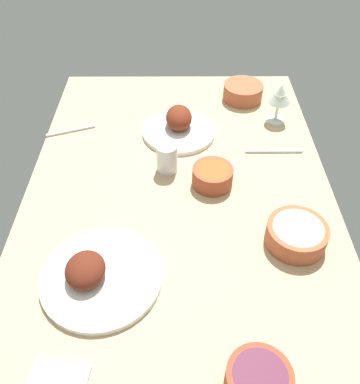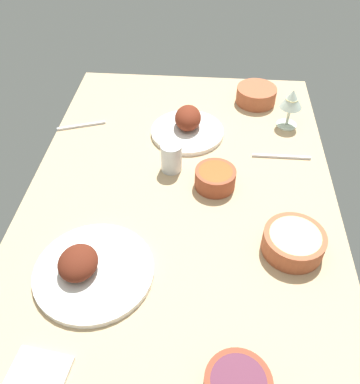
{
  "view_description": "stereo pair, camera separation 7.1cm",
  "coord_description": "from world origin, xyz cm",
  "px_view_note": "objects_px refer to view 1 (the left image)",
  "views": [
    {
      "loc": [
        83.91,
        -0.28,
        87.99
      ],
      "look_at": [
        0.0,
        0.0,
        6.0
      ],
      "focal_mm": 38.46,
      "sensor_mm": 36.0,
      "label": 1
    },
    {
      "loc": [
        83.64,
        6.83,
        87.99
      ],
      "look_at": [
        0.0,
        0.0,
        6.0
      ],
      "focal_mm": 38.46,
      "sensor_mm": 36.0,
      "label": 2
    }
  ],
  "objects_px": {
    "bowl_soup": "(214,176)",
    "fork_loose": "(72,131)",
    "water_tumbler": "(168,158)",
    "spoon_loose": "(275,151)",
    "bowl_potatoes": "(298,234)",
    "plate_near_viewer": "(98,275)",
    "wine_glass": "(281,96)",
    "bowl_pasta": "(244,91)",
    "plate_center_main": "(181,126)",
    "bowl_onions": "(260,379)"
  },
  "relations": [
    {
      "from": "bowl_soup",
      "to": "water_tumbler",
      "type": "height_order",
      "value": "water_tumbler"
    },
    {
      "from": "bowl_pasta",
      "to": "bowl_potatoes",
      "type": "distance_m",
      "value": 0.7
    },
    {
      "from": "bowl_pasta",
      "to": "bowl_soup",
      "type": "bearing_deg",
      "value": -16.8
    },
    {
      "from": "plate_near_viewer",
      "to": "wine_glass",
      "type": "height_order",
      "value": "wine_glass"
    },
    {
      "from": "water_tumbler",
      "to": "spoon_loose",
      "type": "xyz_separation_m",
      "value": [
        -0.08,
        0.34,
        -0.04
      ]
    },
    {
      "from": "wine_glass",
      "to": "water_tumbler",
      "type": "bearing_deg",
      "value": -55.16
    },
    {
      "from": "bowl_soup",
      "to": "fork_loose",
      "type": "relative_size",
      "value": 0.72
    },
    {
      "from": "plate_center_main",
      "to": "fork_loose",
      "type": "height_order",
      "value": "plate_center_main"
    },
    {
      "from": "water_tumbler",
      "to": "wine_glass",
      "type": "bearing_deg",
      "value": 124.84
    },
    {
      "from": "plate_near_viewer",
      "to": "bowl_potatoes",
      "type": "xyz_separation_m",
      "value": [
        -0.11,
        0.5,
        0.01
      ]
    },
    {
      "from": "spoon_loose",
      "to": "bowl_pasta",
      "type": "bearing_deg",
      "value": 101.6
    },
    {
      "from": "bowl_potatoes",
      "to": "water_tumbler",
      "type": "relative_size",
      "value": 1.69
    },
    {
      "from": "plate_center_main",
      "to": "fork_loose",
      "type": "bearing_deg",
      "value": -90.29
    },
    {
      "from": "plate_near_viewer",
      "to": "plate_center_main",
      "type": "relative_size",
      "value": 1.18
    },
    {
      "from": "fork_loose",
      "to": "spoon_loose",
      "type": "relative_size",
      "value": 0.9
    },
    {
      "from": "plate_near_viewer",
      "to": "water_tumbler",
      "type": "relative_size",
      "value": 3.15
    },
    {
      "from": "bowl_soup",
      "to": "fork_loose",
      "type": "distance_m",
      "value": 0.54
    },
    {
      "from": "bowl_potatoes",
      "to": "bowl_soup",
      "type": "bearing_deg",
      "value": -137.98
    },
    {
      "from": "plate_near_viewer",
      "to": "wine_glass",
      "type": "xyz_separation_m",
      "value": [
        -0.66,
        0.54,
        0.08
      ]
    },
    {
      "from": "bowl_soup",
      "to": "fork_loose",
      "type": "height_order",
      "value": "bowl_soup"
    },
    {
      "from": "water_tumbler",
      "to": "bowl_potatoes",
      "type": "bearing_deg",
      "value": 49.42
    },
    {
      "from": "plate_center_main",
      "to": "bowl_soup",
      "type": "height_order",
      "value": "plate_center_main"
    },
    {
      "from": "bowl_pasta",
      "to": "bowl_onions",
      "type": "height_order",
      "value": "bowl_pasta"
    },
    {
      "from": "bowl_potatoes",
      "to": "fork_loose",
      "type": "height_order",
      "value": "bowl_potatoes"
    },
    {
      "from": "bowl_soup",
      "to": "spoon_loose",
      "type": "height_order",
      "value": "bowl_soup"
    },
    {
      "from": "bowl_pasta",
      "to": "wine_glass",
      "type": "bearing_deg",
      "value": 35.35
    },
    {
      "from": "bowl_onions",
      "to": "wine_glass",
      "type": "distance_m",
      "value": 0.93
    },
    {
      "from": "bowl_onions",
      "to": "fork_loose",
      "type": "relative_size",
      "value": 0.78
    },
    {
      "from": "fork_loose",
      "to": "plate_near_viewer",
      "type": "bearing_deg",
      "value": -93.4
    },
    {
      "from": "plate_center_main",
      "to": "wine_glass",
      "type": "bearing_deg",
      "value": 101.34
    },
    {
      "from": "plate_center_main",
      "to": "water_tumbler",
      "type": "relative_size",
      "value": 2.68
    },
    {
      "from": "plate_near_viewer",
      "to": "bowl_soup",
      "type": "xyz_separation_m",
      "value": [
        -0.34,
        0.29,
        0.01
      ]
    },
    {
      "from": "bowl_potatoes",
      "to": "fork_loose",
      "type": "distance_m",
      "value": 0.83
    },
    {
      "from": "bowl_potatoes",
      "to": "bowl_pasta",
      "type": "bearing_deg",
      "value": -175.22
    },
    {
      "from": "plate_center_main",
      "to": "bowl_potatoes",
      "type": "height_order",
      "value": "plate_center_main"
    },
    {
      "from": "bowl_potatoes",
      "to": "plate_near_viewer",
      "type": "bearing_deg",
      "value": -77.14
    },
    {
      "from": "plate_near_viewer",
      "to": "bowl_pasta",
      "type": "bearing_deg",
      "value": 151.6
    },
    {
      "from": "water_tumbler",
      "to": "fork_loose",
      "type": "bearing_deg",
      "value": -120.59
    },
    {
      "from": "bowl_pasta",
      "to": "fork_loose",
      "type": "relative_size",
      "value": 0.88
    },
    {
      "from": "wine_glass",
      "to": "spoon_loose",
      "type": "distance_m",
      "value": 0.21
    },
    {
      "from": "water_tumbler",
      "to": "plate_center_main",
      "type": "bearing_deg",
      "value": 168.24
    },
    {
      "from": "spoon_loose",
      "to": "wine_glass",
      "type": "bearing_deg",
      "value": 79.03
    },
    {
      "from": "bowl_pasta",
      "to": "water_tumbler",
      "type": "distance_m",
      "value": 0.49
    },
    {
      "from": "spoon_loose",
      "to": "plate_near_viewer",
      "type": "bearing_deg",
      "value": -136.26
    },
    {
      "from": "plate_center_main",
      "to": "bowl_pasta",
      "type": "bearing_deg",
      "value": 131.79
    },
    {
      "from": "water_tumbler",
      "to": "fork_loose",
      "type": "height_order",
      "value": "water_tumbler"
    },
    {
      "from": "bowl_soup",
      "to": "water_tumbler",
      "type": "bearing_deg",
      "value": -115.59
    },
    {
      "from": "plate_center_main",
      "to": "bowl_onions",
      "type": "bearing_deg",
      "value": 10.0
    },
    {
      "from": "wine_glass",
      "to": "fork_loose",
      "type": "relative_size",
      "value": 0.84
    },
    {
      "from": "bowl_onions",
      "to": "bowl_soup",
      "type": "xyz_separation_m",
      "value": [
        -0.58,
        -0.05,
        0.0
      ]
    }
  ]
}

